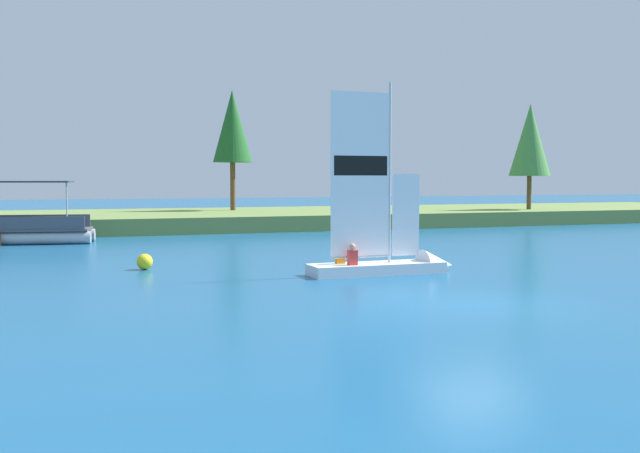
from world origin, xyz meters
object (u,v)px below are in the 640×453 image
shoreline_tree_centre (530,140)px  sailboat (397,257)px  pontoon_boat (29,229)px  shoreline_tree_midleft (232,127)px  channel_buoy (145,262)px

shoreline_tree_centre → sailboat: 30.39m
sailboat → pontoon_boat: sailboat is taller
sailboat → pontoon_boat: (-11.52, 15.71, 0.14)m
shoreline_tree_centre → shoreline_tree_midleft: bearing=164.0°
shoreline_tree_centre → sailboat: shoreline_tree_centre is taller
shoreline_tree_midleft → pontoon_boat: shoreline_tree_midleft is taller
shoreline_tree_midleft → shoreline_tree_centre: shoreline_tree_midleft is taller
channel_buoy → sailboat: bearing=-25.9°
sailboat → channel_buoy: 8.38m
shoreline_tree_midleft → sailboat: bearing=-92.0°
sailboat → channel_buoy: bearing=153.4°
shoreline_tree_midleft → shoreline_tree_centre: bearing=-16.0°
shoreline_tree_centre → pontoon_boat: (-32.18, -5.97, -5.04)m
shoreline_tree_midleft → channel_buoy: (-8.50, -23.68, -6.27)m
channel_buoy → shoreline_tree_midleft: bearing=70.3°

